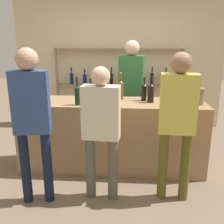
% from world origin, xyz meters
% --- Properties ---
extents(ground_plane, '(16.00, 16.00, 0.00)m').
position_xyz_m(ground_plane, '(0.00, 0.00, 0.00)').
color(ground_plane, '#7A6651').
extents(bar_counter, '(2.55, 0.66, 0.98)m').
position_xyz_m(bar_counter, '(0.00, 0.00, 0.49)').
color(bar_counter, '#997551').
rests_on(bar_counter, ground_plane).
extents(back_wall, '(4.15, 0.12, 2.80)m').
position_xyz_m(back_wall, '(0.00, 1.93, 1.40)').
color(back_wall, beige).
rests_on(back_wall, ground_plane).
extents(back_shelf, '(2.54, 0.18, 1.63)m').
position_xyz_m(back_shelf, '(0.00, 1.75, 1.10)').
color(back_shelf, '#897056').
rests_on(back_shelf, ground_plane).
extents(counter_bottle_0, '(0.09, 0.09, 0.36)m').
position_xyz_m(counter_bottle_0, '(0.52, 0.01, 1.12)').
color(counter_bottle_0, black).
rests_on(counter_bottle_0, bar_counter).
extents(counter_bottle_1, '(0.08, 0.08, 0.38)m').
position_xyz_m(counter_bottle_1, '(0.11, 0.16, 1.13)').
color(counter_bottle_1, brown).
rests_on(counter_bottle_1, bar_counter).
extents(counter_bottle_2, '(0.07, 0.07, 0.31)m').
position_xyz_m(counter_bottle_2, '(-0.29, 0.00, 1.11)').
color(counter_bottle_2, black).
rests_on(counter_bottle_2, bar_counter).
extents(counter_bottle_3, '(0.07, 0.07, 0.33)m').
position_xyz_m(counter_bottle_3, '(0.44, 0.10, 1.11)').
color(counter_bottle_3, black).
rests_on(counter_bottle_3, bar_counter).
extents(counter_bottle_4, '(0.07, 0.07, 0.37)m').
position_xyz_m(counter_bottle_4, '(-0.44, -0.20, 1.12)').
color(counter_bottle_4, black).
rests_on(counter_bottle_4, bar_counter).
extents(ice_bucket, '(0.18, 0.18, 0.21)m').
position_xyz_m(ice_bucket, '(1.13, -0.05, 1.09)').
color(ice_bucket, '#846647').
rests_on(ice_bucket, bar_counter).
extents(cork_jar, '(0.12, 0.12, 0.15)m').
position_xyz_m(cork_jar, '(-1.15, 0.18, 1.06)').
color(cork_jar, silver).
rests_on(cork_jar, bar_counter).
extents(server_behind_counter, '(0.43, 0.27, 1.79)m').
position_xyz_m(server_behind_counter, '(0.27, 0.79, 1.08)').
color(server_behind_counter, black).
rests_on(server_behind_counter, ground_plane).
extents(customer_center, '(0.43, 0.22, 1.55)m').
position_xyz_m(customer_center, '(-0.07, -0.76, 0.91)').
color(customer_center, '#575347').
rests_on(customer_center, ground_plane).
extents(customer_left, '(0.40, 0.23, 1.74)m').
position_xyz_m(customer_left, '(-0.79, -0.88, 1.06)').
color(customer_left, '#121C33').
rests_on(customer_left, ground_plane).
extents(customer_right, '(0.40, 0.22, 1.70)m').
position_xyz_m(customer_right, '(0.76, -0.72, 1.02)').
color(customer_right, brown).
rests_on(customer_right, ground_plane).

